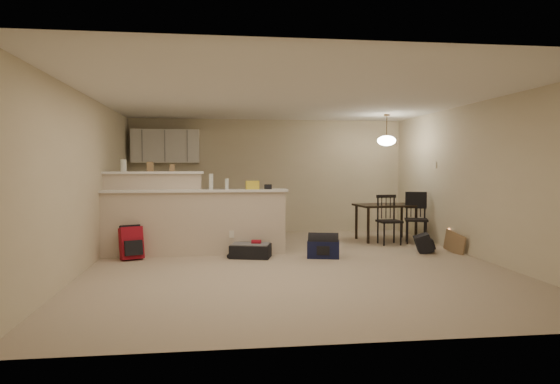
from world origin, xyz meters
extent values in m
plane|color=tan|center=(0.00, 0.00, 0.00)|extent=(7.00, 7.00, 0.00)
plane|color=white|center=(0.00, 0.00, 2.50)|extent=(7.00, 7.00, 0.00)
cube|color=beige|center=(0.00, 3.50, 1.25)|extent=(6.00, 0.02, 2.50)
cube|color=beige|center=(0.00, -3.50, 1.25)|extent=(6.00, 0.02, 2.50)
cube|color=beige|center=(-3.00, 0.00, 1.25)|extent=(0.02, 7.00, 2.50)
cube|color=beige|center=(3.00, 0.00, 1.25)|extent=(0.02, 7.00, 2.50)
cube|color=beige|center=(-1.50, 0.90, 0.53)|extent=(3.00, 0.28, 1.05)
cube|color=white|center=(-1.50, 0.90, 1.07)|extent=(3.08, 0.38, 0.04)
cube|color=beige|center=(-2.20, 1.12, 0.68)|extent=(1.60, 0.24, 1.35)
cube|color=white|center=(-2.20, 1.12, 1.37)|extent=(1.68, 0.34, 0.04)
cube|color=white|center=(-2.20, 3.32, 1.90)|extent=(1.40, 0.34, 0.70)
cube|color=white|center=(-2.00, 3.19, 0.45)|extent=(1.80, 0.60, 0.90)
cube|color=beige|center=(2.98, 1.55, 1.50)|extent=(0.02, 0.12, 0.12)
cylinder|color=silver|center=(-2.68, 1.12, 1.49)|extent=(0.10, 0.10, 0.20)
cube|color=#95744D|center=(-2.25, 1.12, 1.47)|extent=(0.10, 0.07, 0.16)
cube|color=#95744D|center=(-1.88, 1.12, 1.45)|extent=(0.08, 0.06, 0.12)
cylinder|color=silver|center=(-1.23, 0.90, 1.22)|extent=(0.07, 0.07, 0.26)
cylinder|color=silver|center=(-0.97, 0.90, 1.18)|extent=(0.06, 0.06, 0.18)
cube|color=#95744D|center=(-0.54, 0.90, 1.16)|extent=(0.22, 0.18, 0.14)
cube|color=#95744D|center=(-0.28, 0.90, 1.13)|extent=(0.12, 0.10, 0.08)
cube|color=black|center=(2.20, 2.05, 0.70)|extent=(1.22, 0.87, 0.04)
cylinder|color=black|center=(1.73, 1.70, 0.34)|extent=(0.05, 0.05, 0.68)
cylinder|color=black|center=(2.72, 1.79, 0.34)|extent=(0.05, 0.05, 0.68)
cylinder|color=black|center=(1.68, 2.31, 0.34)|extent=(0.05, 0.05, 0.68)
cylinder|color=black|center=(2.67, 2.40, 0.34)|extent=(0.05, 0.05, 0.68)
cylinder|color=brown|center=(2.20, 2.05, 2.25)|extent=(0.02, 0.02, 0.50)
cylinder|color=brown|center=(2.20, 2.05, 2.48)|extent=(0.12, 0.12, 0.03)
ellipsoid|color=white|center=(2.20, 2.05, 1.98)|extent=(0.36, 0.36, 0.20)
cube|color=black|center=(-0.60, 0.52, 0.11)|extent=(0.71, 0.56, 0.21)
cube|color=maroon|center=(-2.49, 0.61, 0.26)|extent=(0.40, 0.33, 0.51)
cube|color=#101435|center=(0.56, 0.35, 0.14)|extent=(0.56, 0.39, 0.28)
cube|color=black|center=(2.37, 0.61, 0.15)|extent=(0.33, 0.40, 0.31)
cube|color=#95744D|center=(2.85, 0.45, 0.18)|extent=(0.15, 0.45, 0.36)
camera|label=1|loc=(-1.16, -7.47, 1.48)|focal=32.00mm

